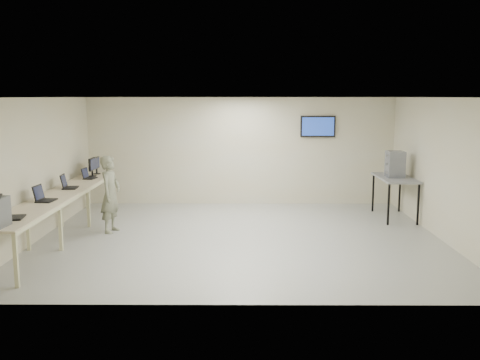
{
  "coord_description": "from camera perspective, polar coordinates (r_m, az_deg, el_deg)",
  "views": [
    {
      "loc": [
        0.06,
        -10.45,
        2.82
      ],
      "look_at": [
        0.0,
        0.2,
        1.15
      ],
      "focal_mm": 40.0,
      "sensor_mm": 36.0,
      "label": 1
    }
  ],
  "objects": [
    {
      "name": "side_table",
      "position": [
        12.92,
        16.23,
        -0.0
      ],
      "size": [
        0.75,
        1.61,
        0.97
      ],
      "color": "gray",
      "rests_on": "ground"
    },
    {
      "name": "laptop_2",
      "position": [
        11.83,
        -17.91,
        -0.48
      ],
      "size": [
        0.34,
        0.4,
        0.3
      ],
      "rotation": [
        0.0,
        0.0,
        0.08
      ],
      "color": "black",
      "rests_on": "workbench"
    },
    {
      "name": "storage_bins",
      "position": [
        12.86,
        16.21,
        1.64
      ],
      "size": [
        0.38,
        0.42,
        0.6
      ],
      "color": "gray",
      "rests_on": "side_table"
    },
    {
      "name": "monitor_far",
      "position": [
        13.79,
        -15.06,
        1.67
      ],
      "size": [
        0.19,
        0.42,
        0.42
      ],
      "color": "black",
      "rests_on": "workbench"
    },
    {
      "name": "laptop_3",
      "position": [
        13.07,
        -15.91,
        0.42
      ],
      "size": [
        0.32,
        0.36,
        0.26
      ],
      "rotation": [
        0.0,
        0.0,
        -0.15
      ],
      "color": "black",
      "rests_on": "workbench"
    },
    {
      "name": "laptop_1",
      "position": [
        10.53,
        -20.28,
        -1.72
      ],
      "size": [
        0.35,
        0.41,
        0.3
      ],
      "rotation": [
        0.0,
        0.0,
        -0.08
      ],
      "color": "black",
      "rests_on": "workbench"
    },
    {
      "name": "monitor_near",
      "position": [
        13.43,
        -15.5,
        1.53
      ],
      "size": [
        0.2,
        0.45,
        0.45
      ],
      "color": "black",
      "rests_on": "workbench"
    },
    {
      "name": "workbench",
      "position": [
        11.24,
        -18.62,
        -1.77
      ],
      "size": [
        0.76,
        6.0,
        0.9
      ],
      "color": "beige",
      "rests_on": "ground"
    },
    {
      "name": "soldier",
      "position": [
        11.44,
        -13.64,
        -1.48
      ],
      "size": [
        0.49,
        0.65,
        1.61
      ],
      "primitive_type": "imported",
      "rotation": [
        0.0,
        0.0,
        1.39
      ],
      "color": "gray",
      "rests_on": "ground"
    },
    {
      "name": "laptop_0",
      "position": [
        9.25,
        -23.33,
        -3.3
      ],
      "size": [
        0.39,
        0.44,
        0.31
      ],
      "rotation": [
        0.0,
        0.0,
        0.17
      ],
      "color": "black",
      "rests_on": "workbench"
    },
    {
      "name": "room",
      "position": [
        10.6,
        0.17,
        1.27
      ],
      "size": [
        8.01,
        7.01,
        2.81
      ],
      "color": "#B3B3B3",
      "rests_on": "ground"
    }
  ]
}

